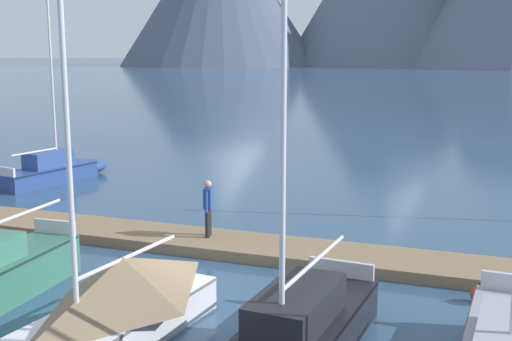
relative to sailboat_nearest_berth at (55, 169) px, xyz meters
name	(u,v)px	position (x,y,z in m)	size (l,w,h in m)	color
ground_plane	(179,301)	(10.80, -11.03, -0.55)	(700.00, 700.00, 0.00)	#2D4C6B
dock	(236,246)	(10.80, -7.03, -0.40)	(26.52, 3.43, 0.30)	#846B4C
sailboat_nearest_berth	(55,169)	(0.00, 0.00, 0.00)	(2.66, 5.88, 9.10)	navy
sailboat_mid_dock_starboard	(107,308)	(10.42, -13.54, 0.23)	(2.81, 6.37, 6.73)	silver
person_on_dock	(208,205)	(9.90, -6.86, 0.71)	(0.28, 0.58, 1.69)	#232328
mooring_buoy_channel_marker	(479,295)	(17.44, -9.12, -0.34)	(0.41, 0.41, 0.49)	red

